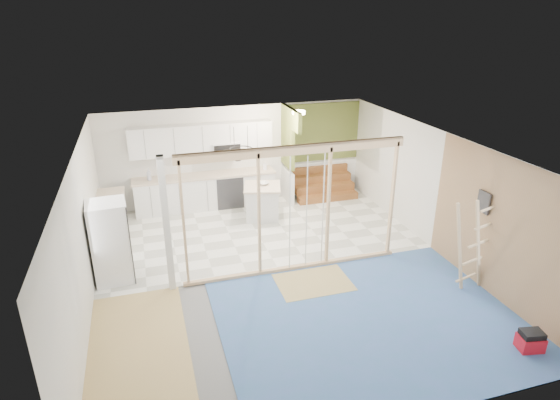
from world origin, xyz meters
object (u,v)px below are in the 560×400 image
object	(u,v)px
ladder	(471,246)
island	(262,202)
toolbox	(531,341)
fridge	(111,242)

from	to	relation	value
ladder	island	bearing A→B (deg)	120.96
ladder	toolbox	bearing A→B (deg)	-96.74
island	toolbox	size ratio (longest dim) A/B	2.64
island	ladder	size ratio (longest dim) A/B	0.60
fridge	ladder	xyz separation A→B (m)	(6.25, -2.25, 0.11)
toolbox	island	bearing A→B (deg)	124.86
toolbox	ladder	bearing A→B (deg)	96.53
fridge	toolbox	world-z (taller)	fridge
island	ladder	xyz separation A→B (m)	(2.78, -4.25, 0.49)
fridge	toolbox	size ratio (longest dim) A/B	3.97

